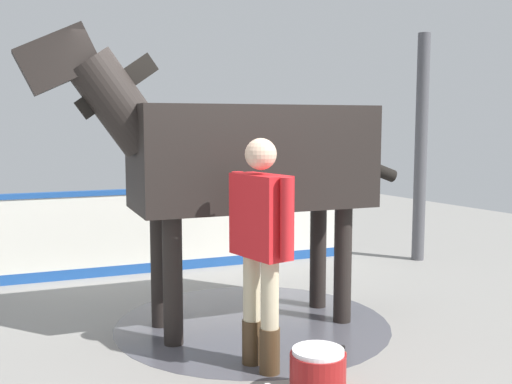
# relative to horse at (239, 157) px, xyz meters

# --- Properties ---
(ground_plane) EXTENTS (16.00, 16.00, 0.02)m
(ground_plane) POSITION_rel_horse_xyz_m (-0.14, 0.02, -1.52)
(ground_plane) COLOR gray
(wet_patch) EXTENTS (2.47, 2.47, 0.00)m
(wet_patch) POSITION_rel_horse_xyz_m (0.12, -0.02, -1.50)
(wet_patch) COLOR #4C4C54
(wet_patch) RESTS_ON ground
(barrier_wall) EXTENTS (4.27, 0.75, 1.02)m
(barrier_wall) POSITION_rel_horse_xyz_m (0.46, 2.17, -1.04)
(barrier_wall) COLOR silver
(barrier_wall) RESTS_ON ground
(roof_post_far) EXTENTS (0.16, 0.16, 2.93)m
(roof_post_far) POSITION_rel_horse_xyz_m (3.29, 1.11, -0.04)
(roof_post_far) COLOR #4C4C51
(roof_post_far) RESTS_ON ground
(horse) EXTENTS (3.39, 1.19, 2.56)m
(horse) POSITION_rel_horse_xyz_m (0.00, 0.00, 0.00)
(horse) COLOR black
(horse) RESTS_ON ground
(handler) EXTENTS (0.27, 0.68, 1.70)m
(handler) POSITION_rel_horse_xyz_m (-0.33, -0.92, -0.52)
(handler) COLOR #47331E
(handler) RESTS_ON ground
(wash_bucket) EXTENTS (0.37, 0.37, 0.33)m
(wash_bucket) POSITION_rel_horse_xyz_m (-0.25, -1.52, -1.34)
(wash_bucket) COLOR maroon
(wash_bucket) RESTS_ON ground
(bottle_spray) EXTENTS (0.06, 0.06, 0.25)m
(bottle_spray) POSITION_rel_horse_xyz_m (0.06, -1.39, -1.39)
(bottle_spray) COLOR #CC5933
(bottle_spray) RESTS_ON ground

